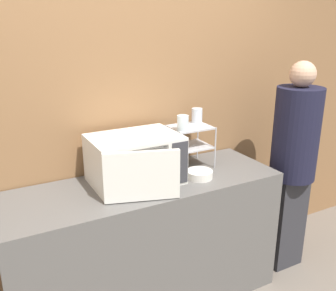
{
  "coord_description": "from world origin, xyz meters",
  "views": [
    {
      "loc": [
        -0.93,
        -1.73,
        1.91
      ],
      "look_at": [
        0.19,
        0.34,
        1.13
      ],
      "focal_mm": 40.0,
      "sensor_mm": 36.0,
      "label": 1
    }
  ],
  "objects": [
    {
      "name": "wall_back",
      "position": [
        0.0,
        0.65,
        1.3
      ],
      "size": [
        8.0,
        0.06,
        2.6
      ],
      "color": "olive",
      "rests_on": "ground_plane"
    },
    {
      "name": "counter",
      "position": [
        0.0,
        0.31,
        0.46
      ],
      "size": [
        1.84,
        0.61,
        0.91
      ],
      "color": "#595654",
      "rests_on": "ground_plane"
    },
    {
      "name": "microwave",
      "position": [
        -0.05,
        0.34,
        1.07
      ],
      "size": [
        0.58,
        0.56,
        0.31
      ],
      "color": "silver",
      "rests_on": "counter"
    },
    {
      "name": "dish_rack",
      "position": [
        0.42,
        0.44,
        1.13
      ],
      "size": [
        0.29,
        0.24,
        0.3
      ],
      "color": "#B2B2B7",
      "rests_on": "counter"
    },
    {
      "name": "glass_front_left",
      "position": [
        0.32,
        0.37,
        1.26
      ],
      "size": [
        0.08,
        0.08,
        0.1
      ],
      "color": "silver",
      "rests_on": "dish_rack"
    },
    {
      "name": "glass_back_right",
      "position": [
        0.52,
        0.5,
        1.26
      ],
      "size": [
        0.08,
        0.08,
        0.1
      ],
      "color": "silver",
      "rests_on": "dish_rack"
    },
    {
      "name": "bowl",
      "position": [
        0.36,
        0.21,
        0.94
      ],
      "size": [
        0.18,
        0.18,
        0.05
      ],
      "color": "silver",
      "rests_on": "counter"
    },
    {
      "name": "person",
      "position": [
        1.17,
        0.16,
        0.93
      ],
      "size": [
        0.34,
        0.34,
        1.65
      ],
      "color": "#2D2D33",
      "rests_on": "ground_plane"
    }
  ]
}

